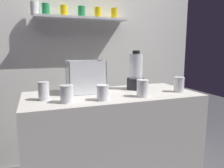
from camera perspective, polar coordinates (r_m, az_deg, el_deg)
The scene contains 9 objects.
counter at distance 1.91m, azimuth 0.00°, elevation -15.92°, with size 1.40×0.64×0.90m, color beige.
back_wall_unit at distance 2.45m, azimuth -6.25°, elevation 9.29°, with size 2.60×0.24×2.50m.
carrot_display_bin at distance 1.81m, azimuth -7.03°, elevation 0.33°, with size 0.30×0.23×0.27m.
blender_pitcher at distance 1.94m, azimuth 6.35°, elevation 2.66°, with size 0.16×0.16×0.35m.
juice_cup_beet_far_left at distance 1.61m, azimuth -17.66°, elevation -2.11°, with size 0.08×0.08×0.13m.
juice_cup_orange_left at distance 1.49m, azimuth -11.95°, elevation -2.79°, with size 0.09×0.09×0.12m.
juice_cup_carrot_middle at distance 1.53m, azimuth -2.49°, elevation -2.46°, with size 0.09×0.09×0.11m.
juice_cup_carrot_right at distance 1.66m, azimuth 8.12°, elevation -1.43°, with size 0.09×0.09×0.13m.
juice_cup_pomegranate_far_right at distance 1.91m, azimuth 17.39°, elevation -0.30°, with size 0.09×0.09×0.13m.
Camera 1 is at (-0.58, -1.62, 1.27)m, focal length 34.41 mm.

